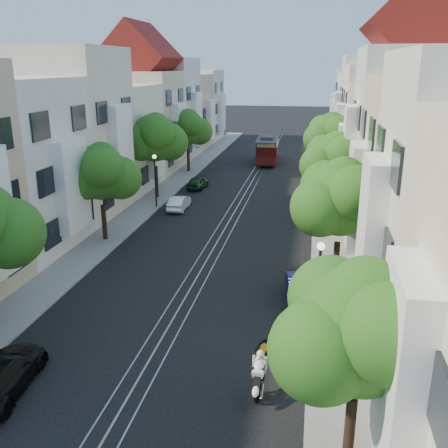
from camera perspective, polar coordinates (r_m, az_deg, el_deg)
The scene contains 25 objects.
ground at distance 44.41m, azimuth 2.44°, elevation 3.53°, with size 200.00×200.00×0.00m, color black.
sidewalk_east at distance 44.03m, azimuth 11.83°, elevation 3.12°, with size 2.50×80.00×0.12m, color gray.
sidewalk_west at distance 45.92m, azimuth -6.58°, elevation 3.98°, with size 2.50×80.00×0.12m, color gray.
rail_left at distance 44.48m, azimuth 1.73°, elevation 3.57°, with size 0.06×80.00×0.02m, color gray.
rail_slot at distance 44.41m, azimuth 2.44°, elevation 3.54°, with size 0.06×80.00×0.02m, color gray.
rail_right at distance 44.34m, azimuth 3.14°, elevation 3.51°, with size 0.06×80.00×0.02m, color gray.
lane_line at distance 44.41m, azimuth 2.44°, elevation 3.53°, with size 0.08×80.00×0.01m, color tan.
townhouses_east at distance 43.38m, azimuth 18.45°, elevation 9.29°, with size 7.75×72.00×12.00m.
townhouses_west at distance 46.47m, azimuth -12.38°, elevation 10.15°, with size 7.75×72.00×11.76m.
tree_e_a at distance 13.39m, azimuth 15.40°, elevation -11.91°, with size 4.72×3.87×6.27m.
tree_e_b at distance 24.46m, azimuth 13.31°, elevation 2.69°, with size 4.93×4.08×6.68m.
tree_e_c at distance 35.23m, azimuth 12.54°, elevation 7.04°, with size 4.84×3.99×6.52m.
tree_e_d at distance 46.05m, azimuth 12.16°, elevation 9.83°, with size 5.01×4.16×6.85m.
tree_w_b at distance 32.10m, azimuth -13.85°, elevation 5.56°, with size 4.72×3.87×6.27m.
tree_w_c at distance 42.11m, azimuth -7.86°, elevation 9.63°, with size 5.13×4.28×7.09m.
tree_w_d at distance 52.65m, azimuth -4.12°, elevation 10.83°, with size 4.84×3.99×6.52m.
lamp_east at distance 20.32m, azimuth 10.81°, elevation -5.89°, with size 0.32×0.32×4.16m.
lamp_west at distance 39.44m, azimuth -7.89°, elevation 5.81°, with size 0.32×0.32×4.16m.
sportbike_rider at distance 17.88m, azimuth 4.10°, elevation -16.18°, with size 0.61×1.96×1.72m.
cable_car at distance 58.57m, azimuth 5.00°, elevation 8.67°, with size 2.66×7.67×2.91m.
parked_car_e_mid at distance 24.21m, azimuth 8.84°, elevation -7.61°, with size 1.28×3.68×1.21m, color #0E0F46.
parked_car_e_far at distance 41.26m, azimuth 9.65°, elevation 2.95°, with size 1.77×3.85×1.07m, color maroon.
parked_car_w_near at distance 19.55m, azimuth -24.19°, elevation -15.52°, with size 1.85×4.55×1.32m, color black.
parked_car_w_mid at distance 39.34m, azimuth -5.16°, elevation 2.45°, with size 1.19×3.41×1.12m, color silver.
parked_car_w_far at distance 46.09m, azimuth -3.03°, elevation 4.78°, with size 1.36×3.38×1.15m, color #16381E.
Camera 1 is at (5.84, -14.66, 10.88)m, focal length 40.00 mm.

